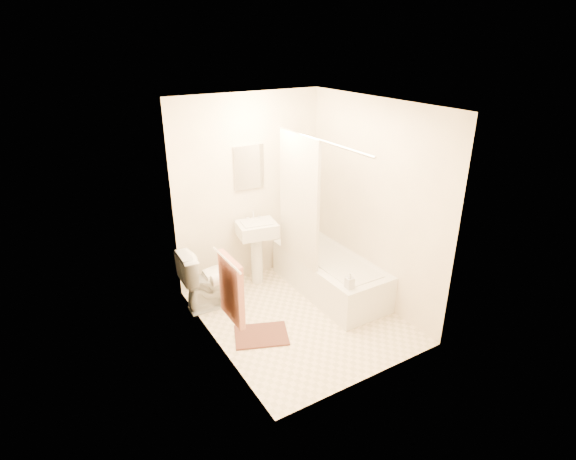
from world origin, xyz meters
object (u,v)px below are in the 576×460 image
bathtub (330,274)px  bath_mat (261,335)px  soap_bottle (350,281)px  toilet (212,278)px  sink (257,250)px

bathtub → bath_mat: bearing=-161.4°
bathtub → soap_bottle: bearing=-109.7°
bathtub → bath_mat: size_ratio=2.87×
toilet → bathtub: (1.39, -0.43, -0.14)m
bathtub → soap_bottle: size_ratio=8.85×
toilet → sink: 0.74m
toilet → bath_mat: size_ratio=1.32×
sink → bathtub: (0.69, -0.65, -0.24)m
bath_mat → soap_bottle: soap_bottle is taller
bath_mat → toilet: bearing=103.5°
soap_bottle → bathtub: bearing=70.3°
bath_mat → soap_bottle: size_ratio=3.08×
sink → bathtub: 0.97m
bathtub → bath_mat: (-1.19, -0.40, -0.22)m
toilet → sink: size_ratio=0.81×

